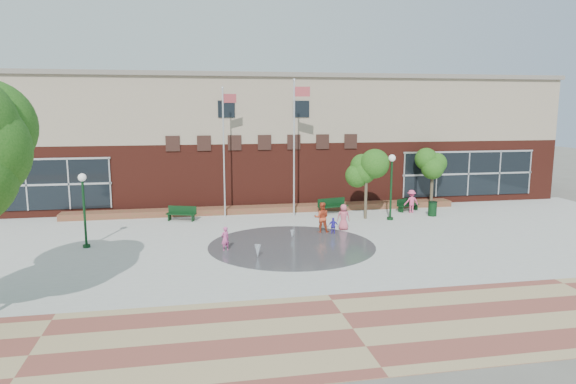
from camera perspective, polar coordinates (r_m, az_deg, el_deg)
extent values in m
plane|color=#666056|center=(23.16, 1.86, -7.96)|extent=(120.00, 120.00, 0.00)
cube|color=#A8A8A0|center=(26.93, 0.00, -5.46)|extent=(46.00, 18.00, 0.01)
cube|color=brown|center=(16.83, 7.22, -14.88)|extent=(46.00, 6.00, 0.01)
cylinder|color=#383A3D|center=(25.98, 0.41, -6.01)|extent=(8.40, 8.40, 0.01)
cube|color=#511D14|center=(39.65, -3.63, 2.63)|extent=(44.00, 10.00, 4.50)
cube|color=gray|center=(39.37, -3.70, 9.14)|extent=(44.00, 10.00, 4.50)
cube|color=slate|center=(39.43, -3.74, 12.49)|extent=(44.40, 10.40, 0.30)
cube|color=black|center=(35.86, -27.06, 0.68)|extent=(10.00, 0.12, 3.19)
cube|color=black|center=(39.70, 19.37, 1.93)|extent=(10.00, 0.12, 3.19)
cube|color=black|center=(34.14, -6.87, 9.14)|extent=(1.10, 0.10, 1.10)
cube|color=black|center=(34.84, 1.47, 9.20)|extent=(1.10, 0.10, 1.10)
cube|color=maroon|center=(34.23, -2.37, -2.26)|extent=(26.00, 1.20, 0.40)
cylinder|color=silver|center=(32.37, -7.14, 4.21)|extent=(0.10, 0.10, 8.04)
sphere|color=silver|center=(32.26, -7.29, 11.43)|extent=(0.16, 0.16, 0.16)
cube|color=#9F383D|center=(32.39, -6.52, 10.30)|extent=(0.86, 0.24, 0.54)
cylinder|color=silver|center=(32.28, 0.67, 4.69)|extent=(0.11, 0.11, 8.52)
sphere|color=silver|center=(32.21, 0.69, 12.35)|extent=(0.17, 0.17, 0.17)
cube|color=#9F383D|center=(32.13, 1.57, 11.09)|extent=(0.94, 0.33, 0.60)
cylinder|color=black|center=(27.20, -21.67, -2.36)|extent=(0.12, 0.12, 3.35)
cylinder|color=black|center=(27.55, -21.47, -5.62)|extent=(0.36, 0.36, 0.16)
sphere|color=white|center=(26.90, -21.91, 1.51)|extent=(0.39, 0.39, 0.39)
cylinder|color=black|center=(32.14, 11.37, 0.12)|extent=(0.13, 0.13, 3.66)
cylinder|color=black|center=(32.46, 11.27, -2.92)|extent=(0.39, 0.39, 0.17)
sphere|color=white|center=(31.88, 11.49, 3.72)|extent=(0.43, 0.43, 0.43)
cube|color=black|center=(32.12, -11.78, -2.40)|extent=(1.87, 1.09, 0.06)
cube|color=black|center=(32.28, -11.66, -1.92)|extent=(1.72, 0.66, 0.45)
cube|color=black|center=(33.73, 5.02, -1.59)|extent=(2.08, 1.03, 0.07)
cube|color=black|center=(33.89, 4.82, -1.10)|extent=(1.96, 0.54, 0.50)
cube|color=black|center=(35.35, 13.21, -1.42)|extent=(1.75, 1.15, 0.06)
cube|color=black|center=(35.44, 12.97, -1.02)|extent=(1.57, 0.76, 0.43)
cylinder|color=black|center=(34.16, 15.75, -1.85)|extent=(0.55, 0.55, 0.91)
cylinder|color=black|center=(34.08, 15.79, -1.07)|extent=(0.58, 0.58, 0.05)
cylinder|color=#403526|center=(32.28, 8.64, -0.64)|extent=(0.18, 0.18, 2.69)
cylinder|color=#403526|center=(37.00, 15.67, 0.19)|extent=(0.21, 0.21, 2.43)
cone|color=white|center=(24.00, -3.38, -7.35)|extent=(0.31, 0.31, 0.60)
cone|color=white|center=(27.34, 0.45, -5.24)|extent=(0.20, 0.20, 0.45)
imported|color=#CA4989|center=(25.13, -7.00, -5.20)|extent=(0.53, 0.47, 1.21)
imported|color=#BE4123|center=(28.56, 3.76, -2.85)|extent=(0.95, 0.81, 1.72)
imported|color=#C95467|center=(29.30, 6.18, -2.80)|extent=(0.79, 0.57, 1.50)
imported|color=#3726BE|center=(28.32, 5.05, -3.78)|extent=(0.58, 0.31, 0.94)
imported|color=#E9487C|center=(34.81, 13.54, -1.03)|extent=(1.02, 0.61, 1.53)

